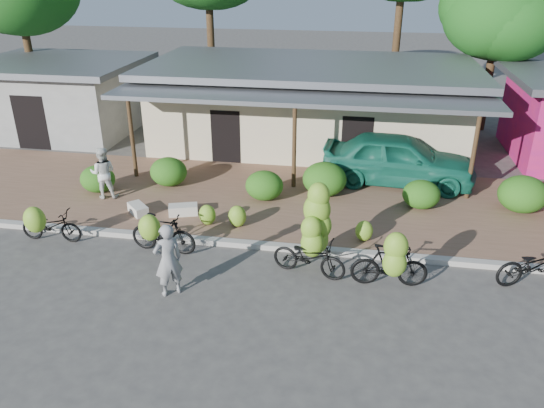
{
  "coord_description": "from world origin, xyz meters",
  "views": [
    {
      "loc": [
        2.06,
        -10.25,
        7.09
      ],
      "look_at": [
        -0.08,
        2.27,
        1.2
      ],
      "focal_mm": 35.0,
      "sensor_mm": 36.0,
      "label": 1
    }
  ],
  "objects_px": {
    "bike_far_right": "(536,265)",
    "teal_van": "(398,159)",
    "bystander": "(103,173)",
    "bike_right": "(391,263)",
    "bike_center": "(313,239)",
    "sack_far": "(138,209)",
    "bike_left": "(161,232)",
    "vendor": "(168,260)",
    "tree_near_right": "(494,12)",
    "sack_near": "(183,210)",
    "bike_far_left": "(48,225)"
  },
  "relations": [
    {
      "from": "bike_center",
      "to": "teal_van",
      "type": "bearing_deg",
      "value": -7.37
    },
    {
      "from": "bike_right",
      "to": "bystander",
      "type": "bearing_deg",
      "value": 63.13
    },
    {
      "from": "bike_far_left",
      "to": "teal_van",
      "type": "bearing_deg",
      "value": -60.47
    },
    {
      "from": "sack_near",
      "to": "teal_van",
      "type": "bearing_deg",
      "value": 29.4
    },
    {
      "from": "sack_near",
      "to": "bystander",
      "type": "bearing_deg",
      "value": 164.3
    },
    {
      "from": "bike_far_right",
      "to": "teal_van",
      "type": "bearing_deg",
      "value": 8.9
    },
    {
      "from": "bike_far_right",
      "to": "bystander",
      "type": "xyz_separation_m",
      "value": [
        -12.22,
        2.81,
        0.43
      ]
    },
    {
      "from": "vendor",
      "to": "teal_van",
      "type": "height_order",
      "value": "teal_van"
    },
    {
      "from": "bike_center",
      "to": "sack_near",
      "type": "relative_size",
      "value": 2.64
    },
    {
      "from": "teal_van",
      "to": "bike_left",
      "type": "bearing_deg",
      "value": 136.67
    },
    {
      "from": "bystander",
      "to": "teal_van",
      "type": "xyz_separation_m",
      "value": [
        9.24,
        2.8,
        0.03
      ]
    },
    {
      "from": "bike_left",
      "to": "bike_right",
      "type": "height_order",
      "value": "bike_right"
    },
    {
      "from": "bike_center",
      "to": "bike_far_right",
      "type": "height_order",
      "value": "bike_center"
    },
    {
      "from": "vendor",
      "to": "bystander",
      "type": "relative_size",
      "value": 1.08
    },
    {
      "from": "bike_right",
      "to": "bike_far_right",
      "type": "xyz_separation_m",
      "value": [
        3.41,
        0.8,
        -0.18
      ]
    },
    {
      "from": "bike_far_right",
      "to": "sack_near",
      "type": "distance_m",
      "value": 9.59
    },
    {
      "from": "bike_center",
      "to": "bike_far_right",
      "type": "bearing_deg",
      "value": -73.42
    },
    {
      "from": "tree_near_right",
      "to": "bike_left",
      "type": "height_order",
      "value": "tree_near_right"
    },
    {
      "from": "bike_far_left",
      "to": "bike_right",
      "type": "xyz_separation_m",
      "value": [
        9.08,
        -0.74,
        0.16
      ]
    },
    {
      "from": "bike_right",
      "to": "bike_far_right",
      "type": "height_order",
      "value": "bike_right"
    },
    {
      "from": "bike_right",
      "to": "sack_far",
      "type": "bearing_deg",
      "value": 65.59
    },
    {
      "from": "tree_near_right",
      "to": "bike_left",
      "type": "xyz_separation_m",
      "value": [
        -10.15,
        -13.34,
        -4.45
      ]
    },
    {
      "from": "vendor",
      "to": "bystander",
      "type": "bearing_deg",
      "value": -88.7
    },
    {
      "from": "bike_right",
      "to": "bike_center",
      "type": "bearing_deg",
      "value": 68.67
    },
    {
      "from": "bike_far_right",
      "to": "sack_far",
      "type": "xyz_separation_m",
      "value": [
        -10.73,
        1.84,
        -0.26
      ]
    },
    {
      "from": "tree_near_right",
      "to": "bike_far_right",
      "type": "xyz_separation_m",
      "value": [
        -0.91,
        -13.22,
        -4.55
      ]
    },
    {
      "from": "sack_near",
      "to": "bystander",
      "type": "relative_size",
      "value": 0.51
    },
    {
      "from": "sack_far",
      "to": "bike_far_left",
      "type": "bearing_deg",
      "value": -132.76
    },
    {
      "from": "tree_near_right",
      "to": "bike_far_right",
      "type": "height_order",
      "value": "tree_near_right"
    },
    {
      "from": "bike_left",
      "to": "teal_van",
      "type": "bearing_deg",
      "value": -41.83
    },
    {
      "from": "bike_right",
      "to": "bike_far_left",
      "type": "bearing_deg",
      "value": 80.7
    },
    {
      "from": "bike_left",
      "to": "sack_near",
      "type": "distance_m",
      "value": 2.16
    },
    {
      "from": "sack_near",
      "to": "sack_far",
      "type": "distance_m",
      "value": 1.37
    },
    {
      "from": "bike_far_left",
      "to": "sack_near",
      "type": "bearing_deg",
      "value": -57.72
    },
    {
      "from": "bike_far_right",
      "to": "sack_near",
      "type": "height_order",
      "value": "bike_far_right"
    },
    {
      "from": "vendor",
      "to": "tree_near_right",
      "type": "bearing_deg",
      "value": -159.75
    },
    {
      "from": "bike_left",
      "to": "sack_near",
      "type": "height_order",
      "value": "bike_left"
    },
    {
      "from": "bike_far_right",
      "to": "bike_right",
      "type": "bearing_deg",
      "value": 84.0
    },
    {
      "from": "bike_far_left",
      "to": "sack_far",
      "type": "xyz_separation_m",
      "value": [
        1.75,
        1.89,
        -0.28
      ]
    },
    {
      "from": "bike_far_right",
      "to": "bystander",
      "type": "bearing_deg",
      "value": 57.93
    },
    {
      "from": "tree_near_right",
      "to": "bike_left",
      "type": "relative_size",
      "value": 3.67
    },
    {
      "from": "sack_near",
      "to": "bike_right",
      "type": "bearing_deg",
      "value": -25.15
    },
    {
      "from": "bike_far_left",
      "to": "bike_right",
      "type": "relative_size",
      "value": 0.94
    },
    {
      "from": "bike_far_right",
      "to": "sack_far",
      "type": "relative_size",
      "value": 2.81
    },
    {
      "from": "sack_far",
      "to": "vendor",
      "type": "xyz_separation_m",
      "value": [
        2.33,
        -3.69,
        0.64
      ]
    },
    {
      "from": "bike_far_right",
      "to": "sack_near",
      "type": "xyz_separation_m",
      "value": [
        -9.37,
        2.01,
        -0.25
      ]
    },
    {
      "from": "sack_far",
      "to": "bystander",
      "type": "height_order",
      "value": "bystander"
    },
    {
      "from": "bike_far_right",
      "to": "bike_center",
      "type": "bearing_deg",
      "value": 73.42
    },
    {
      "from": "sack_far",
      "to": "teal_van",
      "type": "distance_m",
      "value": 8.65
    },
    {
      "from": "bike_right",
      "to": "sack_far",
      "type": "distance_m",
      "value": 7.8
    }
  ]
}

